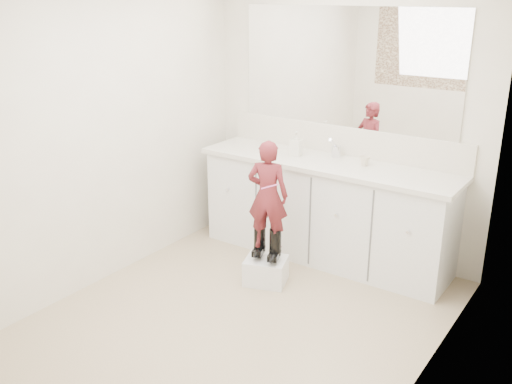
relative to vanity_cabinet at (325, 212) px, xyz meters
The scene contains 18 objects.
floor 1.30m from the vanity_cabinet, 90.00° to the right, with size 3.00×3.00×0.00m, color #907B5E.
wall_back 0.82m from the vanity_cabinet, 90.00° to the left, with size 2.60×2.60×0.00m, color beige.
wall_front 2.83m from the vanity_cabinet, 90.00° to the right, with size 2.60×2.60×0.00m, color beige.
wall_left 1.95m from the vanity_cabinet, 136.70° to the right, with size 3.00×3.00×0.00m, color beige.
wall_right 1.95m from the vanity_cabinet, 43.30° to the right, with size 3.00×3.00×0.00m, color beige.
vanity_cabinet is the anchor object (origin of this frame).
countertop 0.45m from the vanity_cabinet, 90.00° to the right, with size 2.28×0.58×0.04m, color beige.
backsplash 0.64m from the vanity_cabinet, 90.00° to the left, with size 2.28×0.03×0.25m, color beige.
mirror 1.24m from the vanity_cabinet, 90.00° to the left, with size 2.00×0.02×1.00m, color white.
dot_panel 2.98m from the vanity_cabinet, 90.00° to the right, with size 2.00×0.01×1.20m, color #472819.
faucet 0.54m from the vanity_cabinet, 90.00° to the left, with size 0.08×0.08×0.10m, color silver.
cup 0.60m from the vanity_cabinet, ahead, with size 0.09×0.09×0.08m, color beige.
soap_bottle 0.65m from the vanity_cabinet, behind, with size 0.10×0.10×0.21m, color silver.
step_stool 0.79m from the vanity_cabinet, 102.34° to the right, with size 0.33×0.27×0.21m, color silver.
boot_left 0.73m from the vanity_cabinet, 108.50° to the right, with size 0.10×0.18×0.27m, color black, non-canonical shape.
boot_right 0.69m from the vanity_cabinet, 96.61° to the right, with size 0.10×0.18×0.27m, color black, non-canonical shape.
toddler 0.77m from the vanity_cabinet, 102.69° to the right, with size 0.32×0.21×0.88m, color #992F36.
toothbrush 0.88m from the vanity_cabinet, 96.29° to the right, with size 0.01×0.01×0.14m, color #D5539A.
Camera 1 is at (2.15, -2.94, 2.26)m, focal length 40.00 mm.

